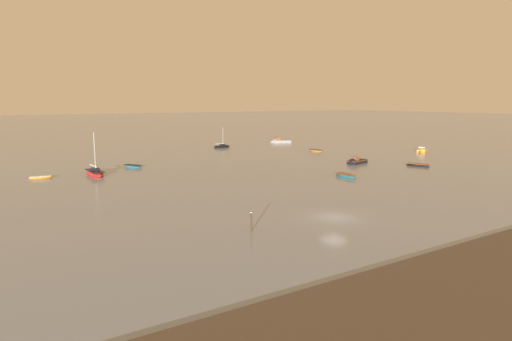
{
  "coord_description": "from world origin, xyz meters",
  "views": [
    {
      "loc": [
        -31.47,
        -33.54,
        12.12
      ],
      "look_at": [
        9.24,
        29.56,
        0.29
      ],
      "focal_mm": 31.09,
      "sensor_mm": 36.0,
      "label": 1
    }
  ],
  "objects_px": {
    "sailboat_moored_1": "(222,147)",
    "rowboat_moored_0": "(346,176)",
    "motorboat_moored_1": "(279,142)",
    "sailboat_moored_0": "(95,173)",
    "motorboat_moored_2": "(355,162)",
    "motorboat_moored_0": "(422,151)",
    "mooring_post_near": "(251,222)",
    "rowboat_moored_2": "(133,166)",
    "rowboat_moored_4": "(40,178)",
    "rowboat_moored_3": "(316,151)",
    "rowboat_moored_5": "(418,165)"
  },
  "relations": [
    {
      "from": "rowboat_moored_3",
      "to": "rowboat_moored_5",
      "type": "distance_m",
      "value": 29.33
    },
    {
      "from": "sailboat_moored_1",
      "to": "rowboat_moored_0",
      "type": "bearing_deg",
      "value": -104.31
    },
    {
      "from": "motorboat_moored_0",
      "to": "rowboat_moored_4",
      "type": "distance_m",
      "value": 81.99
    },
    {
      "from": "rowboat_moored_0",
      "to": "motorboat_moored_2",
      "type": "height_order",
      "value": "motorboat_moored_2"
    },
    {
      "from": "motorboat_moored_2",
      "to": "rowboat_moored_0",
      "type": "bearing_deg",
      "value": 26.14
    },
    {
      "from": "motorboat_moored_0",
      "to": "sailboat_moored_1",
      "type": "height_order",
      "value": "sailboat_moored_1"
    },
    {
      "from": "mooring_post_near",
      "to": "sailboat_moored_1",
      "type": "bearing_deg",
      "value": 63.64
    },
    {
      "from": "rowboat_moored_3",
      "to": "motorboat_moored_2",
      "type": "relative_size",
      "value": 0.75
    },
    {
      "from": "rowboat_moored_5",
      "to": "rowboat_moored_3",
      "type": "bearing_deg",
      "value": -17.75
    },
    {
      "from": "sailboat_moored_1",
      "to": "rowboat_moored_3",
      "type": "distance_m",
      "value": 25.09
    },
    {
      "from": "sailboat_moored_0",
      "to": "motorboat_moored_0",
      "type": "relative_size",
      "value": 1.36
    },
    {
      "from": "motorboat_moored_0",
      "to": "rowboat_moored_2",
      "type": "relative_size",
      "value": 1.32
    },
    {
      "from": "rowboat_moored_3",
      "to": "motorboat_moored_1",
      "type": "bearing_deg",
      "value": -14.68
    },
    {
      "from": "rowboat_moored_4",
      "to": "rowboat_moored_0",
      "type": "bearing_deg",
      "value": -23.78
    },
    {
      "from": "sailboat_moored_1",
      "to": "motorboat_moored_2",
      "type": "xyz_separation_m",
      "value": [
        7.45,
        -40.72,
        0.07
      ]
    },
    {
      "from": "sailboat_moored_0",
      "to": "motorboat_moored_1",
      "type": "relative_size",
      "value": 1.14
    },
    {
      "from": "sailboat_moored_0",
      "to": "motorboat_moored_1",
      "type": "distance_m",
      "value": 66.04
    },
    {
      "from": "rowboat_moored_5",
      "to": "motorboat_moored_2",
      "type": "relative_size",
      "value": 0.81
    },
    {
      "from": "rowboat_moored_2",
      "to": "rowboat_moored_3",
      "type": "bearing_deg",
      "value": -113.44
    },
    {
      "from": "rowboat_moored_4",
      "to": "mooring_post_near",
      "type": "height_order",
      "value": "mooring_post_near"
    },
    {
      "from": "rowboat_moored_4",
      "to": "rowboat_moored_5",
      "type": "height_order",
      "value": "rowboat_moored_5"
    },
    {
      "from": "rowboat_moored_4",
      "to": "mooring_post_near",
      "type": "distance_m",
      "value": 44.15
    },
    {
      "from": "rowboat_moored_4",
      "to": "rowboat_moored_2",
      "type": "bearing_deg",
      "value": 21.44
    },
    {
      "from": "rowboat_moored_3",
      "to": "rowboat_moored_5",
      "type": "relative_size",
      "value": 0.92
    },
    {
      "from": "sailboat_moored_1",
      "to": "motorboat_moored_1",
      "type": "bearing_deg",
      "value": -0.49
    },
    {
      "from": "mooring_post_near",
      "to": "rowboat_moored_3",
      "type": "bearing_deg",
      "value": 44.53
    },
    {
      "from": "sailboat_moored_1",
      "to": "rowboat_moored_2",
      "type": "bearing_deg",
      "value": -153.28
    },
    {
      "from": "rowboat_moored_4",
      "to": "mooring_post_near",
      "type": "bearing_deg",
      "value": -65.88
    },
    {
      "from": "rowboat_moored_2",
      "to": "motorboat_moored_2",
      "type": "relative_size",
      "value": 0.73
    },
    {
      "from": "rowboat_moored_0",
      "to": "sailboat_moored_0",
      "type": "xyz_separation_m",
      "value": [
        -33.46,
        24.0,
        0.13
      ]
    },
    {
      "from": "sailboat_moored_1",
      "to": "rowboat_moored_2",
      "type": "relative_size",
      "value": 1.35
    },
    {
      "from": "sailboat_moored_1",
      "to": "motorboat_moored_1",
      "type": "xyz_separation_m",
      "value": [
        20.55,
        3.01,
        0.11
      ]
    },
    {
      "from": "motorboat_moored_0",
      "to": "mooring_post_near",
      "type": "xyz_separation_m",
      "value": [
        -68.71,
        -32.67,
        0.6
      ]
    },
    {
      "from": "rowboat_moored_0",
      "to": "motorboat_moored_0",
      "type": "height_order",
      "value": "motorboat_moored_0"
    },
    {
      "from": "motorboat_moored_1",
      "to": "mooring_post_near",
      "type": "relative_size",
      "value": 3.08
    },
    {
      "from": "sailboat_moored_1",
      "to": "motorboat_moored_1",
      "type": "height_order",
      "value": "sailboat_moored_1"
    },
    {
      "from": "sailboat_moored_0",
      "to": "motorboat_moored_1",
      "type": "xyz_separation_m",
      "value": [
        58.91,
        29.86,
        0.03
      ]
    },
    {
      "from": "sailboat_moored_0",
      "to": "rowboat_moored_2",
      "type": "bearing_deg",
      "value": 120.84
    },
    {
      "from": "sailboat_moored_0",
      "to": "motorboat_moored_2",
      "type": "xyz_separation_m",
      "value": [
        45.81,
        -13.87,
        -0.01
      ]
    },
    {
      "from": "rowboat_moored_3",
      "to": "mooring_post_near",
      "type": "height_order",
      "value": "mooring_post_near"
    },
    {
      "from": "rowboat_moored_0",
      "to": "motorboat_moored_1",
      "type": "distance_m",
      "value": 59.57
    },
    {
      "from": "sailboat_moored_0",
      "to": "mooring_post_near",
      "type": "height_order",
      "value": "sailboat_moored_0"
    },
    {
      "from": "rowboat_moored_3",
      "to": "mooring_post_near",
      "type": "distance_m",
      "value": 68.27
    },
    {
      "from": "rowboat_moored_3",
      "to": "motorboat_moored_0",
      "type": "bearing_deg",
      "value": -128.28
    },
    {
      "from": "rowboat_moored_2",
      "to": "motorboat_moored_2",
      "type": "xyz_separation_m",
      "value": [
        37.9,
        -18.98,
        0.14
      ]
    },
    {
      "from": "rowboat_moored_2",
      "to": "mooring_post_near",
      "type": "distance_m",
      "value": 46.39
    },
    {
      "from": "rowboat_moored_0",
      "to": "motorboat_moored_2",
      "type": "bearing_deg",
      "value": -45.02
    },
    {
      "from": "motorboat_moored_1",
      "to": "rowboat_moored_4",
      "type": "xyz_separation_m",
      "value": [
        -66.97,
        -28.76,
        -0.21
      ]
    },
    {
      "from": "sailboat_moored_0",
      "to": "rowboat_moored_3",
      "type": "relative_size",
      "value": 1.75
    },
    {
      "from": "sailboat_moored_1",
      "to": "sailboat_moored_0",
      "type": "bearing_deg",
      "value": -153.82
    }
  ]
}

